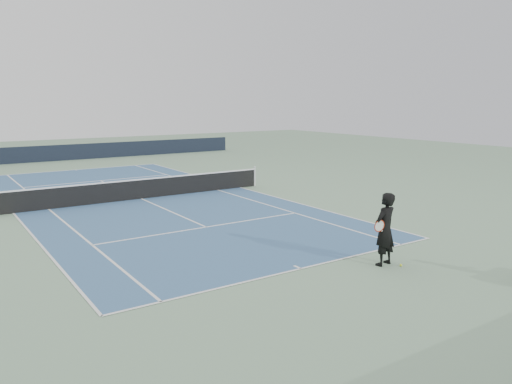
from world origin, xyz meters
TOP-DOWN VIEW (x-y plane):
  - ground at (0.00, 0.00)m, footprint 80.00×80.00m
  - court_surface at (0.00, 0.00)m, footprint 10.97×23.77m
  - tennis_net at (0.00, 0.00)m, footprint 12.90×0.10m
  - windscreen_far at (0.00, 17.88)m, footprint 30.00×0.25m
  - tennis_player at (2.16, -12.89)m, footprint 0.88×0.68m
  - tennis_ball at (2.46, -13.26)m, footprint 0.07×0.07m

SIDE VIEW (x-z plane):
  - ground at x=0.00m, z-range 0.00..0.00m
  - court_surface at x=0.00m, z-range 0.00..0.01m
  - tennis_ball at x=2.46m, z-range 0.00..0.07m
  - tennis_net at x=0.00m, z-range -0.03..1.04m
  - windscreen_far at x=0.00m, z-range 0.00..1.20m
  - tennis_player at x=2.16m, z-range 0.00..2.07m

